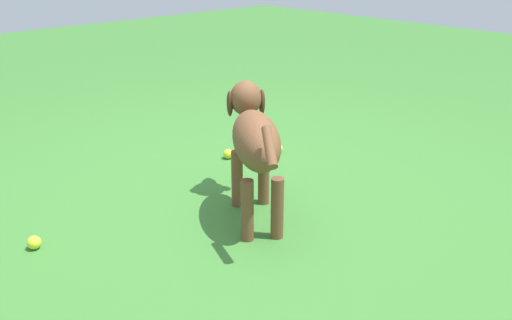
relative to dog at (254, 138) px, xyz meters
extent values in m
plane|color=#38722D|center=(-0.09, -0.19, -0.44)|extent=(14.00, 14.00, 0.00)
ellipsoid|color=brown|center=(0.03, 0.05, 0.01)|extent=(0.52, 0.62, 0.26)
cylinder|color=brown|center=(-0.01, -0.15, -0.28)|extent=(0.06, 0.06, 0.32)
cylinder|color=brown|center=(-0.14, -0.07, -0.28)|extent=(0.06, 0.06, 0.32)
cylinder|color=brown|center=(0.20, 0.17, -0.28)|extent=(0.06, 0.06, 0.32)
cylinder|color=brown|center=(0.08, 0.25, -0.28)|extent=(0.06, 0.06, 0.32)
ellipsoid|color=brown|center=(-0.17, -0.25, 0.13)|extent=(0.25, 0.26, 0.19)
ellipsoid|color=#472B19|center=(-0.22, -0.32, 0.10)|extent=(0.15, 0.16, 0.08)
sphere|color=black|center=(-0.25, -0.37, 0.10)|extent=(0.03, 0.03, 0.03)
ellipsoid|color=#472B19|center=(-0.08, -0.29, 0.10)|extent=(0.07, 0.08, 0.15)
ellipsoid|color=#472B19|center=(-0.24, -0.19, 0.10)|extent=(0.07, 0.08, 0.15)
cylinder|color=brown|center=(0.24, 0.35, 0.11)|extent=(0.15, 0.19, 0.15)
sphere|color=yellow|center=(-0.43, -0.71, -0.41)|extent=(0.07, 0.07, 0.07)
sphere|color=#C8DA39|center=(-0.74, -0.55, -0.41)|extent=(0.07, 0.07, 0.07)
sphere|color=#CFE22D|center=(1.00, -0.47, -0.41)|extent=(0.07, 0.07, 0.07)
camera|label=1|loc=(1.78, 1.90, 0.94)|focal=38.21mm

